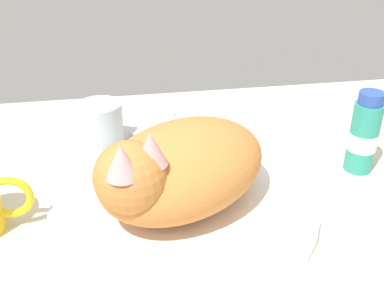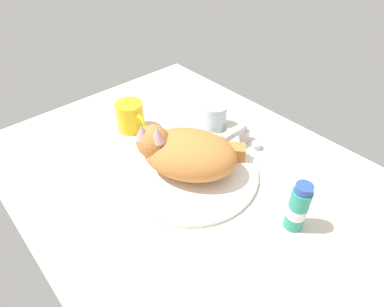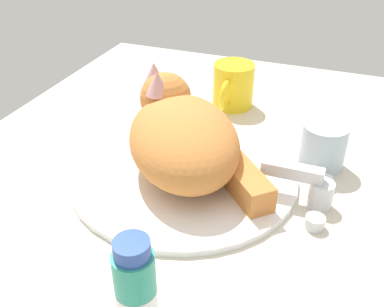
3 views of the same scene
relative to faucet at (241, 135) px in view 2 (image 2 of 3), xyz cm
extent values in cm
cube|color=beige|center=(0.00, -20.22, -4.26)|extent=(110.00, 82.50, 3.00)
cylinder|color=white|center=(0.00, -20.22, -2.23)|extent=(36.58, 36.58, 1.07)
cylinder|color=silver|center=(0.00, 1.39, -0.66)|extent=(3.60, 3.60, 4.20)
cube|color=silver|center=(0.00, -3.16, 2.44)|extent=(2.00, 9.10, 2.00)
cylinder|color=silver|center=(-5.05, 1.39, -1.86)|extent=(2.80, 2.80, 1.80)
cylinder|color=silver|center=(5.05, 1.39, -1.86)|extent=(2.80, 2.80, 1.80)
ellipsoid|color=#D17F3D|center=(0.00, -20.22, 3.98)|extent=(29.74, 27.39, 11.35)
sphere|color=#D17F3D|center=(-7.08, -26.24, 7.10)|extent=(12.04, 12.04, 8.72)
ellipsoid|color=white|center=(-5.61, -25.31, 5.40)|extent=(7.36, 7.09, 4.79)
cone|color=#DB9E9E|center=(-4.60, -26.47, 10.81)|extent=(5.42, 5.42, 3.92)
cone|color=#DB9E9E|center=(-7.91, -28.59, 10.81)|extent=(5.42, 5.42, 3.92)
cube|color=#D17F3D|center=(1.61, -10.21, 0.35)|extent=(12.66, 12.10, 4.09)
ellipsoid|color=white|center=(-7.92, -15.81, 0.15)|extent=(6.66, 6.05, 3.68)
cylinder|color=yellow|center=(-27.81, -20.11, 1.81)|extent=(8.36, 8.36, 9.14)
torus|color=yellow|center=(-22.43, -20.11, 1.81)|extent=(6.12, 1.00, 6.12)
cylinder|color=silver|center=(-11.00, 0.10, 1.10)|extent=(7.40, 7.40, 7.73)
cylinder|color=teal|center=(28.57, -14.13, 2.81)|extent=(4.33, 4.33, 11.15)
cylinder|color=white|center=(28.57, -14.13, 2.26)|extent=(4.42, 4.42, 2.79)
cylinder|color=#2D51AD|center=(28.57, -14.13, 9.29)|extent=(3.68, 3.68, 1.80)
camera|label=1|loc=(-7.54, -72.68, 36.89)|focal=44.40mm
camera|label=2|loc=(47.03, -61.61, 57.35)|focal=30.04mm
camera|label=3|loc=(55.54, 2.20, 39.86)|focal=42.05mm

